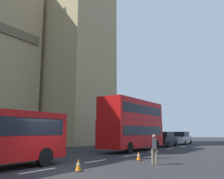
# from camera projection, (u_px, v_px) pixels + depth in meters

# --- Properties ---
(ground_plane) EXTENTS (160.00, 160.00, 0.00)m
(ground_plane) POSITION_uv_depth(u_px,v_px,m) (53.00, 168.00, 12.49)
(ground_plane) COLOR #262628
(lane_centre_marking) EXTENTS (39.00, 0.16, 0.01)m
(lane_centre_marking) POSITION_uv_depth(u_px,v_px,m) (96.00, 161.00, 15.53)
(lane_centre_marking) COLOR silver
(lane_centre_marking) RESTS_ON ground_plane
(double_decker_bus) EXTENTS (9.25, 2.54, 4.90)m
(double_decker_bus) POSITION_uv_depth(u_px,v_px,m) (133.00, 123.00, 24.47)
(double_decker_bus) COLOR #B20F0F
(double_decker_bus) RESTS_ON ground_plane
(sedan_lead) EXTENTS (4.40, 1.86, 1.85)m
(sedan_lead) POSITION_uv_depth(u_px,v_px,m) (165.00, 139.00, 31.39)
(sedan_lead) COLOR black
(sedan_lead) RESTS_ON ground_plane
(sedan_trailing) EXTENTS (4.40, 1.86, 1.85)m
(sedan_trailing) POSITION_uv_depth(u_px,v_px,m) (182.00, 138.00, 36.61)
(sedan_trailing) COLOR #B7B7BC
(sedan_trailing) RESTS_ON ground_plane
(traffic_cone_west) EXTENTS (0.36, 0.36, 0.58)m
(traffic_cone_west) POSITION_uv_depth(u_px,v_px,m) (78.00, 165.00, 11.60)
(traffic_cone_west) COLOR black
(traffic_cone_west) RESTS_ON ground_plane
(traffic_cone_middle) EXTENTS (0.36, 0.36, 0.58)m
(traffic_cone_middle) POSITION_uv_depth(u_px,v_px,m) (139.00, 156.00, 15.97)
(traffic_cone_middle) COLOR black
(traffic_cone_middle) RESTS_ON ground_plane
(pedestrian_by_kerb) EXTENTS (0.46, 0.37, 1.69)m
(pedestrian_by_kerb) POSITION_uv_depth(u_px,v_px,m) (154.00, 148.00, 14.14)
(pedestrian_by_kerb) COLOR #726651
(pedestrian_by_kerb) RESTS_ON ground_plane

